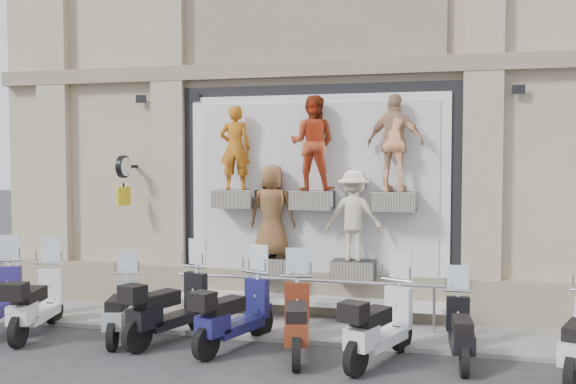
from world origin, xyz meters
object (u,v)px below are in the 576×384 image
object	(u,v)px
guard_rail	(305,304)
scooter_h	(461,317)
scooter_d	(171,293)
clock_sign_bracket	(124,174)
scooter_b	(37,289)
scooter_c	(121,297)
scooter_g	(380,310)
scooter_e	(235,299)
scooter_f	(297,305)

from	to	relation	value
guard_rail	scooter_h	bearing A→B (deg)	-26.04
scooter_d	clock_sign_bracket	bearing A→B (deg)	154.71
scooter_b	scooter_c	bearing A→B (deg)	-7.26
scooter_d	scooter_h	bearing A→B (deg)	20.26
scooter_b	scooter_d	xyz separation A→B (m)	(2.45, 0.22, 0.02)
guard_rail	scooter_g	distance (m)	2.30
scooter_b	scooter_h	distance (m)	7.21
scooter_e	scooter_c	bearing A→B (deg)	-162.44
scooter_b	scooter_e	distance (m)	3.64
scooter_b	scooter_h	size ratio (longest dim) A/B	1.17
clock_sign_bracket	scooter_h	xyz separation A→B (m)	(6.63, -1.80, -2.10)
scooter_c	scooter_d	size ratio (longest dim) A/B	0.87
scooter_c	scooter_g	distance (m)	4.46
clock_sign_bracket	scooter_f	bearing A→B (deg)	-26.73
clock_sign_bracket	scooter_e	distance (m)	4.15
clock_sign_bracket	scooter_d	bearing A→B (deg)	-44.79
scooter_g	scooter_c	bearing A→B (deg)	-161.27
scooter_h	scooter_e	bearing A→B (deg)	178.13
guard_rail	scooter_c	world-z (taller)	scooter_c
guard_rail	scooter_b	xyz separation A→B (m)	(-4.47, -1.62, 0.36)
scooter_c	scooter_h	world-z (taller)	scooter_c
scooter_d	scooter_f	distance (m)	2.27
scooter_c	scooter_d	distance (m)	0.90
guard_rail	scooter_d	size ratio (longest dim) A/B	2.44
scooter_b	scooter_g	size ratio (longest dim) A/B	1.00
scooter_d	scooter_g	distance (m)	3.58
scooter_e	scooter_h	size ratio (longest dim) A/B	1.16
scooter_g	scooter_h	xyz separation A→B (m)	(1.18, 0.32, -0.12)
scooter_f	scooter_g	xyz separation A→B (m)	(1.32, -0.04, 0.01)
guard_rail	scooter_f	xyz separation A→B (m)	(0.24, -1.61, 0.35)
scooter_e	scooter_h	world-z (taller)	scooter_e
clock_sign_bracket	scooter_c	xyz separation A→B (m)	(0.99, -1.95, -2.07)
scooter_d	scooter_b	bearing A→B (deg)	-155.38
guard_rail	scooter_h	distance (m)	3.05
scooter_b	scooter_h	world-z (taller)	scooter_b
scooter_d	scooter_g	xyz separation A→B (m)	(3.57, -0.25, -0.02)
scooter_c	scooter_f	world-z (taller)	scooter_f
guard_rail	scooter_b	size ratio (longest dim) A/B	2.49
scooter_c	scooter_e	distance (m)	2.08
guard_rail	scooter_e	xyz separation A→B (m)	(-0.83, -1.50, 0.36)
scooter_b	scooter_d	distance (m)	2.46
scooter_h	scooter_c	bearing A→B (deg)	176.90
guard_rail	scooter_e	bearing A→B (deg)	-118.83
clock_sign_bracket	scooter_h	distance (m)	7.19
scooter_d	scooter_e	size ratio (longest dim) A/B	1.03
scooter_c	scooter_h	size ratio (longest dim) A/B	1.04
scooter_b	scooter_e	world-z (taller)	scooter_b
scooter_b	clock_sign_bracket	bearing A→B (deg)	62.40
scooter_f	guard_rail	bearing A→B (deg)	84.94
guard_rail	scooter_h	world-z (taller)	scooter_h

